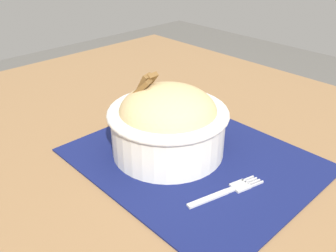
# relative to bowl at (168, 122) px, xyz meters

# --- Properties ---
(table) EXTENTS (1.27, 0.96, 0.72)m
(table) POSITION_rel_bowl_xyz_m (0.02, 0.03, -0.12)
(table) COLOR olive
(table) RESTS_ON ground_plane
(placemat) EXTENTS (0.38, 0.32, 0.00)m
(placemat) POSITION_rel_bowl_xyz_m (0.05, 0.02, -0.06)
(placemat) COLOR #11194C
(placemat) RESTS_ON table
(bowl) EXTENTS (0.22, 0.22, 0.14)m
(bowl) POSITION_rel_bowl_xyz_m (0.00, 0.00, 0.00)
(bowl) COLOR silver
(bowl) RESTS_ON placemat
(fork) EXTENTS (0.05, 0.13, 0.00)m
(fork) POSITION_rel_bowl_xyz_m (0.14, -0.01, -0.06)
(fork) COLOR #B9B9B9
(fork) RESTS_ON placemat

